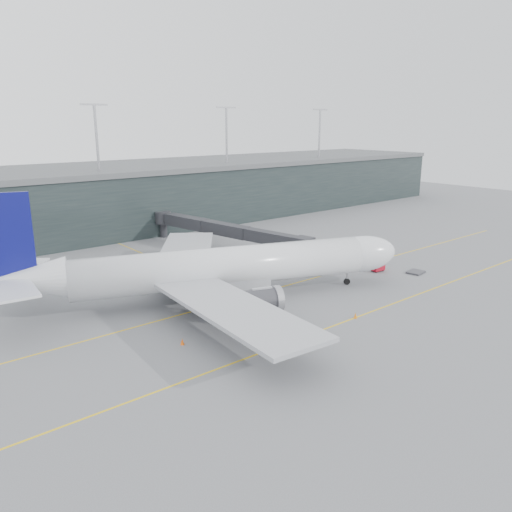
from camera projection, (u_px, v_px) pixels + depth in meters
ground at (203, 297)px, 75.26m from camera, size 320.00×320.00×0.00m
taxiline_a at (218, 304)px, 72.28m from camera, size 160.00×0.25×0.02m
taxiline_b at (295, 340)px, 60.36m from camera, size 160.00×0.25×0.02m
taxiline_lead_main at (166, 263)px, 93.23m from camera, size 0.25×60.00×0.02m
terminal at (64, 201)px, 116.49m from camera, size 240.00×36.00×29.00m
main_aircraft at (221, 268)px, 73.21m from camera, size 59.11×54.57×17.17m
jet_bridge at (222, 228)px, 102.99m from camera, size 9.14×43.05×5.92m
gse_cart at (378, 266)px, 88.11m from camera, size 2.45×1.67×1.60m
baggage_dolly at (416, 272)px, 87.20m from camera, size 3.30×2.79×0.30m
uld_a at (150, 280)px, 80.55m from camera, size 2.28×2.09×1.67m
uld_b at (145, 277)px, 81.80m from camera, size 2.29×2.00×1.80m
uld_c at (165, 277)px, 81.33m from camera, size 2.22×1.79×2.00m
cone_nose at (376, 261)px, 93.32m from camera, size 0.50×0.50×0.80m
cone_wing_stbd at (355, 315)px, 67.05m from camera, size 0.48×0.48×0.77m
cone_wing_port at (205, 271)px, 87.33m from camera, size 0.46×0.46×0.74m
cone_tail at (182, 342)px, 59.05m from camera, size 0.48×0.48×0.76m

